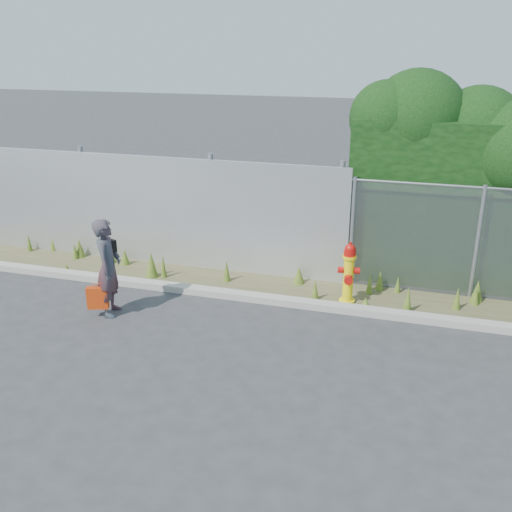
% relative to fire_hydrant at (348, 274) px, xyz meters
% --- Properties ---
extents(ground, '(80.00, 80.00, 0.00)m').
position_rel_fire_hydrant_xyz_m(ground, '(-1.13, -2.16, -0.54)').
color(ground, '#323234').
rests_on(ground, ground).
extents(curb, '(16.00, 0.22, 0.12)m').
position_rel_fire_hydrant_xyz_m(curb, '(-1.13, -0.36, -0.48)').
color(curb, '#99978A').
rests_on(curb, ground).
extents(weed_strip, '(16.00, 1.32, 0.52)m').
position_rel_fire_hydrant_xyz_m(weed_strip, '(-1.09, 0.31, -0.42)').
color(weed_strip, brown).
rests_on(weed_strip, ground).
extents(corrugated_fence, '(8.50, 0.21, 2.30)m').
position_rel_fire_hydrant_xyz_m(corrugated_fence, '(-4.38, 0.85, 0.56)').
color(corrugated_fence, '#B9BCC1').
rests_on(corrugated_fence, ground).
extents(fire_hydrant, '(0.38, 0.34, 1.12)m').
position_rel_fire_hydrant_xyz_m(fire_hydrant, '(0.00, 0.00, 0.00)').
color(fire_hydrant, yellow).
rests_on(fire_hydrant, ground).
extents(woman, '(0.53, 0.68, 1.65)m').
position_rel_fire_hydrant_xyz_m(woman, '(-3.73, -1.50, 0.28)').
color(woman, '#0E545D').
rests_on(woman, ground).
extents(red_tote_bag, '(0.34, 0.12, 0.44)m').
position_rel_fire_hydrant_xyz_m(red_tote_bag, '(-3.85, -1.70, -0.19)').
color(red_tote_bag, red).
extents(black_shoulder_bag, '(0.27, 0.11, 0.20)m').
position_rel_fire_hydrant_xyz_m(black_shoulder_bag, '(-3.75, -1.37, 0.62)').
color(black_shoulder_bag, black).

